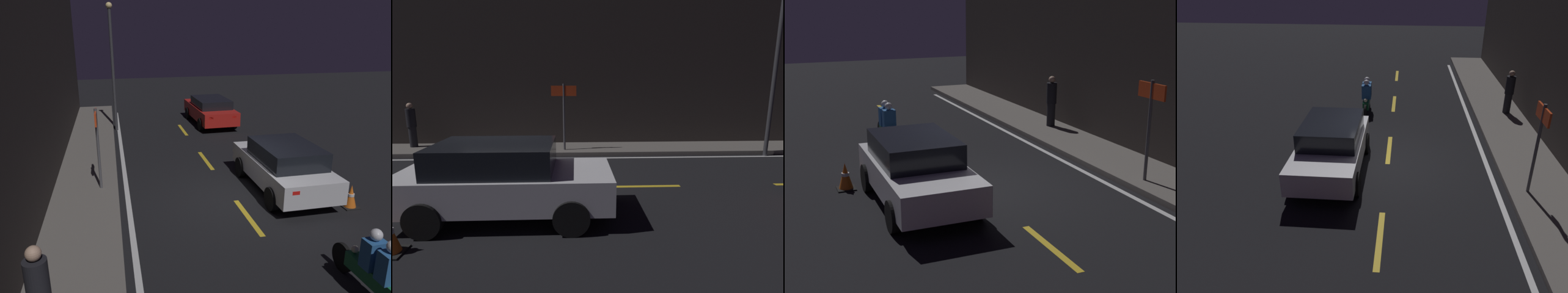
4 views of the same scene
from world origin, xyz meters
TOP-DOWN VIEW (x-y plane):
  - ground_plane at (0.00, 0.00)m, footprint 56.00×56.00m
  - raised_curb at (0.00, 4.17)m, footprint 28.00×1.86m
  - lane_dash_a at (-10.00, 0.00)m, footprint 2.00×0.14m
  - lane_dash_b at (-5.50, 0.00)m, footprint 2.00×0.14m
  - lane_dash_c at (-1.00, 0.00)m, footprint 2.00×0.14m
  - lane_dash_d at (3.50, 0.00)m, footprint 2.00×0.14m
  - lane_solid_kerb at (0.00, 2.99)m, footprint 25.20×0.14m
  - sedan_white at (0.44, -1.60)m, footprint 4.04×1.92m
  - motorcycle at (-4.50, -1.08)m, footprint 2.37×0.38m
  - traffic_cone_near at (-1.07, -2.91)m, footprint 0.43×0.43m
  - pedestrian at (-4.41, 4.48)m, footprint 0.34×0.34m
  - shop_sign at (1.43, 3.73)m, footprint 0.90×0.08m

SIDE VIEW (x-z plane):
  - ground_plane at x=0.00m, z-range 0.00..0.00m
  - lane_solid_kerb at x=0.00m, z-range 0.00..0.01m
  - lane_dash_a at x=-10.00m, z-range 0.00..0.01m
  - lane_dash_b at x=-5.50m, z-range 0.00..0.01m
  - lane_dash_c at x=-1.00m, z-range 0.00..0.01m
  - lane_dash_d at x=3.50m, z-range 0.00..0.01m
  - raised_curb at x=0.00m, z-range 0.00..0.15m
  - traffic_cone_near at x=-1.07m, z-range -0.01..0.63m
  - motorcycle at x=-4.50m, z-range -0.05..1.32m
  - sedan_white at x=0.44m, z-range 0.05..1.53m
  - pedestrian at x=-4.41m, z-range 0.17..1.85m
  - shop_sign at x=1.43m, z-range 0.64..3.04m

